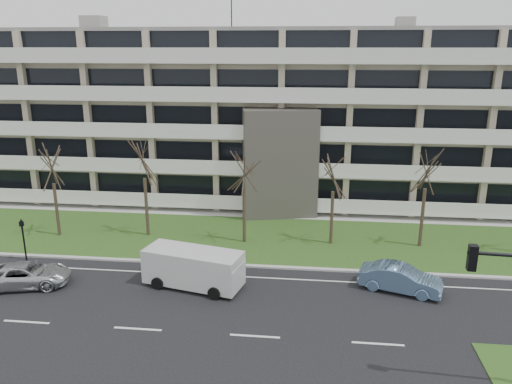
# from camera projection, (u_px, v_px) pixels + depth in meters

# --- Properties ---
(ground) EXTENTS (160.00, 160.00, 0.00)m
(ground) POSITION_uv_depth(u_px,v_px,m) (255.00, 336.00, 24.74)
(ground) COLOR black
(ground) RESTS_ON ground
(grass_verge) EXTENTS (90.00, 10.00, 0.06)m
(grass_verge) POSITION_uv_depth(u_px,v_px,m) (274.00, 239.00, 37.13)
(grass_verge) COLOR #234617
(grass_verge) RESTS_ON ground
(curb) EXTENTS (90.00, 0.35, 0.12)m
(curb) POSITION_uv_depth(u_px,v_px,m) (269.00, 267.00, 32.35)
(curb) COLOR #B2B2AD
(curb) RESTS_ON ground
(sidewalk) EXTENTS (90.00, 2.00, 0.08)m
(sidewalk) POSITION_uv_depth(u_px,v_px,m) (279.00, 215.00, 42.37)
(sidewalk) COLOR #B2B2AD
(sidewalk) RESTS_ON ground
(lane_edge_line) EXTENTS (90.00, 0.12, 0.01)m
(lane_edge_line) POSITION_uv_depth(u_px,v_px,m) (267.00, 278.00, 30.94)
(lane_edge_line) COLOR white
(lane_edge_line) RESTS_ON ground
(apartment_building) EXTENTS (60.50, 15.10, 18.75)m
(apartment_building) POSITION_uv_depth(u_px,v_px,m) (285.00, 115.00, 46.73)
(apartment_building) COLOR #BCAE92
(apartment_building) RESTS_ON ground
(silver_pickup) EXTENTS (5.50, 3.48, 1.41)m
(silver_pickup) POSITION_uv_depth(u_px,v_px,m) (26.00, 275.00, 29.76)
(silver_pickup) COLOR silver
(silver_pickup) RESTS_ON ground
(blue_sedan) EXTENTS (5.00, 3.03, 1.56)m
(blue_sedan) POSITION_uv_depth(u_px,v_px,m) (400.00, 279.00, 29.12)
(blue_sedan) COLOR #7199C4
(blue_sedan) RESTS_ON ground
(white_van) EXTENTS (6.18, 3.47, 2.26)m
(white_van) POSITION_uv_depth(u_px,v_px,m) (194.00, 265.00, 29.51)
(white_van) COLOR silver
(white_van) RESTS_ON ground
(pedestrian_signal) EXTENTS (0.33, 0.29, 2.92)m
(pedestrian_signal) POSITION_uv_depth(u_px,v_px,m) (23.00, 235.00, 32.93)
(pedestrian_signal) COLOR black
(pedestrian_signal) RESTS_ON ground
(tree_1) EXTENTS (3.65, 3.65, 7.30)m
(tree_1) POSITION_uv_depth(u_px,v_px,m) (51.00, 163.00, 36.24)
(tree_1) COLOR #382B21
(tree_1) RESTS_ON ground
(tree_2) EXTENTS (4.01, 4.01, 8.02)m
(tree_2) POSITION_uv_depth(u_px,v_px,m) (143.00, 155.00, 36.13)
(tree_2) COLOR #382B21
(tree_2) RESTS_ON ground
(tree_3) EXTENTS (3.65, 3.65, 7.29)m
(tree_3) POSITION_uv_depth(u_px,v_px,m) (244.00, 167.00, 34.97)
(tree_3) COLOR #382B21
(tree_3) RESTS_ON ground
(tree_4) EXTENTS (3.53, 3.53, 7.06)m
(tree_4) POSITION_uv_depth(u_px,v_px,m) (334.00, 171.00, 34.72)
(tree_4) COLOR #382B21
(tree_4) RESTS_ON ground
(tree_5) EXTENTS (3.85, 3.85, 7.71)m
(tree_5) POSITION_uv_depth(u_px,v_px,m) (427.00, 165.00, 34.10)
(tree_5) COLOR #382B21
(tree_5) RESTS_ON ground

